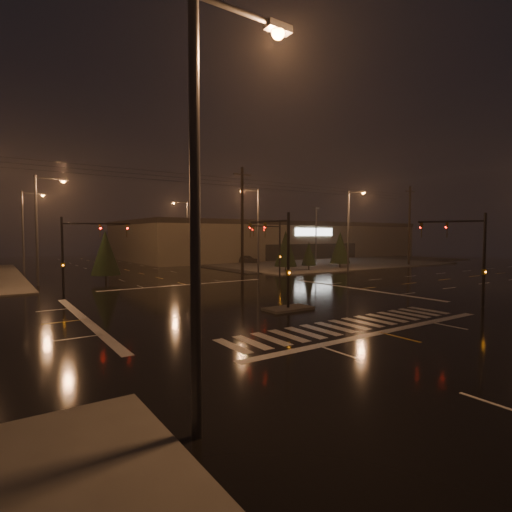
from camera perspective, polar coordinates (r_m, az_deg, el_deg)
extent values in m
plane|color=black|center=(28.12, -0.54, -6.43)|extent=(140.00, 140.00, 0.00)
cube|color=#46443F|center=(69.99, 6.32, -0.74)|extent=(36.00, 36.00, 0.12)
cube|color=#46443F|center=(24.93, 4.60, -7.49)|extent=(3.00, 1.60, 0.15)
cube|color=beige|center=(21.36, 13.15, -9.53)|extent=(15.00, 2.60, 0.01)
cube|color=beige|center=(20.09, 17.41, -10.38)|extent=(16.00, 0.50, 0.01)
cube|color=beige|center=(37.68, -9.87, -4.06)|extent=(16.00, 0.50, 0.01)
cube|color=black|center=(71.89, 10.39, -0.69)|extent=(50.00, 24.00, 0.08)
cube|color=#6F654F|center=(85.51, 1.92, 2.26)|extent=(60.00, 28.00, 7.00)
cube|color=black|center=(85.53, 1.92, 4.47)|extent=(60.20, 28.20, 0.80)
cube|color=white|center=(74.58, 8.32, 3.42)|extent=(9.00, 0.20, 1.40)
cube|color=black|center=(74.67, 8.28, 0.66)|extent=(22.00, 0.15, 2.80)
cylinder|color=black|center=(24.57, 4.63, -0.76)|extent=(0.18, 0.18, 6.00)
cylinder|color=black|center=(26.32, 1.57, 4.94)|extent=(0.12, 4.50, 0.12)
imported|color=#594707|center=(27.99, -0.86, 4.72)|extent=(0.16, 0.20, 1.00)
cube|color=#594707|center=(24.62, 4.62, -2.39)|extent=(0.25, 0.18, 0.35)
cylinder|color=black|center=(42.43, 3.41, 0.82)|extent=(0.18, 0.18, 6.00)
cylinder|color=black|center=(40.32, 1.51, 4.27)|extent=(4.74, 1.82, 0.12)
imported|color=#594707|center=(38.49, -0.38, 4.25)|extent=(0.24, 0.22, 1.00)
cube|color=#594707|center=(42.46, 3.41, -0.12)|extent=(0.25, 0.18, 0.35)
cylinder|color=black|center=(33.99, -25.90, -0.01)|extent=(0.18, 0.18, 6.00)
cylinder|color=black|center=(33.54, -21.81, 4.31)|extent=(4.74, 1.82, 0.12)
imported|color=#594707|center=(33.32, -17.96, 4.30)|extent=(0.24, 0.22, 1.00)
cube|color=#594707|center=(34.03, -25.88, -1.19)|extent=(0.25, 0.18, 0.35)
cylinder|color=black|center=(28.81, 29.80, -0.60)|extent=(0.18, 0.18, 6.00)
cylinder|color=black|center=(29.06, 26.00, 4.46)|extent=(1.48, 3.80, 0.12)
imported|color=#594707|center=(29.42, 22.53, 4.41)|extent=(0.22, 0.24, 1.00)
cube|color=#594707|center=(28.86, 29.77, -1.98)|extent=(0.25, 0.18, 0.35)
cylinder|color=#38383A|center=(8.98, -8.70, 5.46)|extent=(0.24, 0.24, 10.00)
cylinder|color=#38383A|center=(10.87, -2.23, 31.52)|extent=(2.40, 0.14, 0.14)
cube|color=#38383A|center=(11.40, 3.18, 29.79)|extent=(0.70, 0.30, 0.18)
sphere|color=orange|center=(11.35, 3.18, 29.21)|extent=(0.32, 0.32, 0.32)
cylinder|color=#38383A|center=(41.28, -28.85, 3.17)|extent=(0.24, 0.24, 10.00)
cylinder|color=#38383A|center=(41.74, -27.35, 9.81)|extent=(2.40, 0.14, 0.14)
cube|color=#38383A|center=(41.88, -25.84, 9.75)|extent=(0.70, 0.30, 0.18)
sphere|color=orange|center=(41.86, -25.83, 9.58)|extent=(0.32, 0.32, 0.32)
cylinder|color=#38383A|center=(57.23, -30.35, 2.98)|extent=(0.24, 0.24, 10.00)
cylinder|color=#38383A|center=(57.56, -29.27, 7.79)|extent=(2.40, 0.14, 0.14)
cube|color=#38383A|center=(57.66, -28.17, 7.76)|extent=(0.70, 0.30, 0.18)
sphere|color=orange|center=(57.65, -28.17, 7.63)|extent=(0.32, 0.32, 0.32)
cylinder|color=#38383A|center=(47.44, 0.32, 3.47)|extent=(0.24, 0.24, 10.00)
cylinder|color=#38383A|center=(47.06, -0.90, 9.33)|extent=(2.40, 0.14, 0.14)
cube|color=#38383A|center=(46.46, -2.05, 9.35)|extent=(0.70, 0.30, 0.18)
sphere|color=orange|center=(46.45, -2.05, 9.19)|extent=(0.32, 0.32, 0.32)
cylinder|color=#38383A|center=(64.92, -9.74, 3.30)|extent=(0.24, 0.24, 10.00)
cylinder|color=#38383A|center=(64.64, -10.76, 7.55)|extent=(2.40, 0.14, 0.14)
cube|color=#38383A|center=(64.21, -11.67, 7.53)|extent=(0.70, 0.30, 0.18)
sphere|color=orange|center=(64.20, -11.67, 7.42)|extent=(0.32, 0.32, 0.32)
cylinder|color=#38383A|center=(50.93, 13.05, 3.36)|extent=(0.24, 0.24, 10.00)
cylinder|color=#38383A|center=(50.38, 14.13, 8.82)|extent=(0.14, 2.40, 0.14)
cube|color=#38383A|center=(49.66, 15.09, 8.84)|extent=(0.30, 0.70, 0.18)
sphere|color=orange|center=(49.64, 15.08, 8.69)|extent=(0.32, 0.32, 0.32)
cylinder|color=black|center=(43.87, -1.98, 4.82)|extent=(0.32, 0.32, 12.00)
cube|color=black|center=(44.34, -1.99, 11.55)|extent=(2.20, 0.12, 0.12)
cylinder|color=black|center=(65.01, 21.07, 4.03)|extent=(0.32, 0.32, 12.00)
cube|color=black|center=(65.33, 21.16, 8.59)|extent=(2.20, 0.12, 0.12)
cylinder|color=black|center=(50.31, 4.25, -1.86)|extent=(0.18, 0.18, 0.70)
cone|color=black|center=(50.16, 4.26, 1.08)|extent=(2.86, 2.86, 4.46)
cylinder|color=black|center=(52.15, 7.56, -1.71)|extent=(0.18, 0.18, 0.70)
cone|color=black|center=(52.03, 7.57, 0.35)|extent=(1.96, 1.96, 3.06)
cylinder|color=black|center=(56.74, 11.89, -1.37)|extent=(0.18, 0.18, 0.70)
cone|color=black|center=(56.60, 11.91, 1.20)|extent=(2.80, 2.80, 4.38)
cylinder|color=black|center=(41.93, -20.65, -3.02)|extent=(0.18, 0.18, 0.70)
cone|color=black|center=(41.74, -20.71, 0.45)|extent=(2.80, 2.80, 4.38)
imported|color=black|center=(65.07, -1.24, -0.47)|extent=(3.44, 4.18, 1.34)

